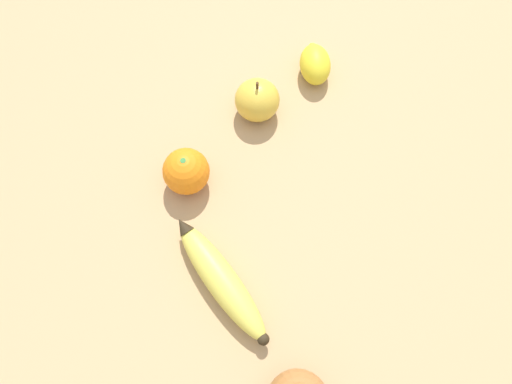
# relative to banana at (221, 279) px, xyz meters

# --- Properties ---
(ground_plane) EXTENTS (3.00, 3.00, 0.00)m
(ground_plane) POSITION_rel_banana_xyz_m (0.14, -0.06, -0.02)
(ground_plane) COLOR tan
(banana) EXTENTS (0.08, 0.21, 0.04)m
(banana) POSITION_rel_banana_xyz_m (0.00, 0.00, 0.00)
(banana) COLOR #DBCC4C
(banana) RESTS_ON ground_plane
(orange) EXTENTS (0.07, 0.07, 0.07)m
(orange) POSITION_rel_banana_xyz_m (0.08, 0.15, 0.01)
(orange) COLOR orange
(orange) RESTS_ON ground_plane
(apple) EXTENTS (0.07, 0.07, 0.08)m
(apple) POSITION_rel_banana_xyz_m (0.24, 0.16, 0.01)
(apple) COLOR gold
(apple) RESTS_ON ground_plane
(lemon) EXTENTS (0.09, 0.09, 0.05)m
(lemon) POSITION_rel_banana_xyz_m (0.36, 0.14, 0.00)
(lemon) COLOR yellow
(lemon) RESTS_ON ground_plane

